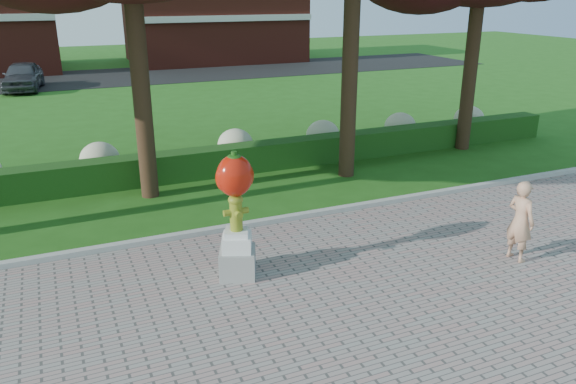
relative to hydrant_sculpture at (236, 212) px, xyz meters
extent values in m
plane|color=#235715|center=(1.31, -0.94, -1.30)|extent=(100.00, 100.00, 0.00)
cube|color=#ADADA5|center=(1.31, 2.06, -1.22)|extent=(40.00, 0.18, 0.15)
cube|color=#1B4212|center=(1.31, 6.06, -0.90)|extent=(24.00, 0.70, 0.80)
ellipsoid|color=#BBBE91|center=(-1.69, 7.06, -0.75)|extent=(1.10, 1.10, 0.99)
ellipsoid|color=#BBBE91|center=(2.31, 7.06, -0.75)|extent=(1.10, 1.10, 0.99)
ellipsoid|color=#BBBE91|center=(5.31, 7.06, -0.75)|extent=(1.10, 1.10, 0.99)
ellipsoid|color=#BBBE91|center=(8.31, 7.06, -0.75)|extent=(1.10, 1.10, 0.99)
ellipsoid|color=#BBBE91|center=(11.31, 7.06, -0.75)|extent=(1.10, 1.10, 0.99)
cube|color=black|center=(1.31, 27.06, -1.29)|extent=(50.00, 8.00, 0.02)
cube|color=maroon|center=(9.31, 33.06, 1.90)|extent=(12.00, 8.00, 6.40)
cylinder|color=black|center=(-0.69, 5.06, 1.78)|extent=(0.44, 0.44, 6.16)
cylinder|color=black|center=(4.81, 4.56, 2.34)|extent=(0.44, 0.44, 7.28)
cylinder|color=black|center=(9.81, 5.56, 1.64)|extent=(0.44, 0.44, 5.88)
cube|color=gray|center=(0.00, 0.00, -1.00)|extent=(0.84, 0.84, 0.52)
cube|color=silver|center=(0.00, 0.00, -0.59)|extent=(0.67, 0.67, 0.29)
cube|color=silver|center=(0.00, 0.00, -0.40)|extent=(0.54, 0.54, 0.10)
cylinder|color=olive|center=(0.00, 0.00, -0.05)|extent=(0.23, 0.23, 0.58)
ellipsoid|color=olive|center=(0.00, 0.00, 0.24)|extent=(0.27, 0.27, 0.19)
cylinder|color=olive|center=(-0.17, 0.00, 0.01)|extent=(0.12, 0.11, 0.11)
cylinder|color=olive|center=(0.17, 0.00, 0.01)|extent=(0.12, 0.11, 0.11)
cylinder|color=olive|center=(0.00, -0.16, 0.01)|extent=(0.12, 0.12, 0.12)
cylinder|color=olive|center=(0.00, 0.00, 0.32)|extent=(0.08, 0.08, 0.05)
ellipsoid|color=#B41909|center=(0.00, 0.00, 0.68)|extent=(0.65, 0.58, 0.75)
ellipsoid|color=#B41909|center=(-0.19, 0.00, 0.66)|extent=(0.32, 0.32, 0.48)
ellipsoid|color=#B41909|center=(0.19, 0.00, 0.66)|extent=(0.32, 0.32, 0.48)
cylinder|color=#1C5012|center=(0.00, 0.00, 1.06)|extent=(0.10, 0.10, 0.12)
ellipsoid|color=#1C5012|center=(0.00, 0.00, 1.03)|extent=(0.25, 0.25, 0.08)
imported|color=tan|center=(5.23, -1.53, -0.45)|extent=(0.44, 0.63, 1.62)
imported|color=#3F4146|center=(-3.82, 24.06, -0.55)|extent=(2.29, 4.49, 1.46)
camera|label=1|loc=(-2.83, -8.89, 3.74)|focal=35.00mm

